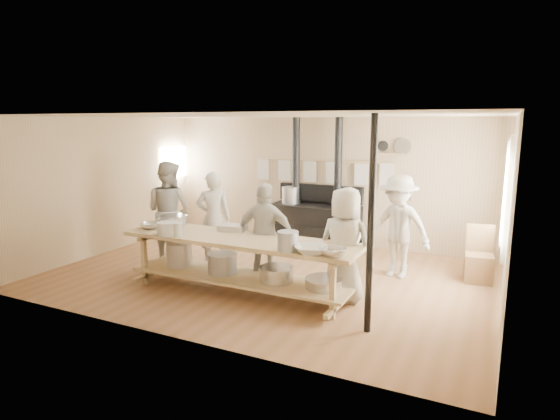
{
  "coord_description": "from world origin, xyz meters",
  "views": [
    {
      "loc": [
        3.41,
        -6.59,
        2.5
      ],
      "look_at": [
        0.13,
        0.2,
        1.08
      ],
      "focal_mm": 30.0,
      "sensor_mm": 36.0,
      "label": 1
    }
  ],
  "objects_px": {
    "cook_far_left": "(214,218)",
    "cook_right": "(265,236)",
    "cook_center": "(345,245)",
    "prep_table": "(239,259)",
    "cook_by_window": "(398,226)",
    "roasting_pan": "(233,228)",
    "chair": "(479,265)",
    "cook_left": "(169,211)",
    "stove": "(315,221)"
  },
  "relations": [
    {
      "from": "cook_far_left",
      "to": "cook_right",
      "type": "bearing_deg",
      "value": 126.99
    },
    {
      "from": "cook_center",
      "to": "prep_table",
      "type": "bearing_deg",
      "value": 20.5
    },
    {
      "from": "prep_table",
      "to": "cook_by_window",
      "type": "distance_m",
      "value": 2.64
    },
    {
      "from": "cook_center",
      "to": "cook_by_window",
      "type": "relative_size",
      "value": 0.96
    },
    {
      "from": "roasting_pan",
      "to": "chair",
      "type": "bearing_deg",
      "value": 27.18
    },
    {
      "from": "cook_right",
      "to": "cook_by_window",
      "type": "relative_size",
      "value": 0.96
    },
    {
      "from": "cook_left",
      "to": "cook_right",
      "type": "relative_size",
      "value": 1.13
    },
    {
      "from": "cook_center",
      "to": "cook_right",
      "type": "height_order",
      "value": "cook_center"
    },
    {
      "from": "stove",
      "to": "cook_center",
      "type": "bearing_deg",
      "value": -60.57
    },
    {
      "from": "cook_far_left",
      "to": "cook_center",
      "type": "bearing_deg",
      "value": 137.92
    },
    {
      "from": "chair",
      "to": "roasting_pan",
      "type": "xyz_separation_m",
      "value": [
        -3.46,
        -1.78,
        0.63
      ]
    },
    {
      "from": "cook_left",
      "to": "cook_right",
      "type": "height_order",
      "value": "cook_left"
    },
    {
      "from": "cook_right",
      "to": "roasting_pan",
      "type": "bearing_deg",
      "value": 0.6
    },
    {
      "from": "cook_by_window",
      "to": "roasting_pan",
      "type": "bearing_deg",
      "value": -134.58
    },
    {
      "from": "stove",
      "to": "cook_by_window",
      "type": "height_order",
      "value": "stove"
    },
    {
      "from": "cook_right",
      "to": "cook_by_window",
      "type": "distance_m",
      "value": 2.18
    },
    {
      "from": "cook_right",
      "to": "cook_by_window",
      "type": "bearing_deg",
      "value": -149.77
    },
    {
      "from": "cook_by_window",
      "to": "stove",
      "type": "bearing_deg",
      "value": 159.78
    },
    {
      "from": "prep_table",
      "to": "cook_left",
      "type": "distance_m",
      "value": 2.23
    },
    {
      "from": "stove",
      "to": "cook_right",
      "type": "xyz_separation_m",
      "value": [
        0.22,
        -2.6,
        0.29
      ]
    },
    {
      "from": "cook_far_left",
      "to": "chair",
      "type": "relative_size",
      "value": 1.86
    },
    {
      "from": "stove",
      "to": "cook_left",
      "type": "relative_size",
      "value": 1.42
    },
    {
      "from": "roasting_pan",
      "to": "cook_left",
      "type": "bearing_deg",
      "value": 161.25
    },
    {
      "from": "cook_center",
      "to": "chair",
      "type": "relative_size",
      "value": 1.82
    },
    {
      "from": "cook_left",
      "to": "cook_center",
      "type": "distance_m",
      "value": 3.52
    },
    {
      "from": "cook_left",
      "to": "cook_right",
      "type": "distance_m",
      "value": 2.28
    },
    {
      "from": "prep_table",
      "to": "chair",
      "type": "xyz_separation_m",
      "value": [
        3.16,
        2.11,
        -0.26
      ]
    },
    {
      "from": "stove",
      "to": "roasting_pan",
      "type": "bearing_deg",
      "value": -96.57
    },
    {
      "from": "prep_table",
      "to": "roasting_pan",
      "type": "xyz_separation_m",
      "value": [
        -0.31,
        0.33,
        0.38
      ]
    },
    {
      "from": "stove",
      "to": "cook_by_window",
      "type": "xyz_separation_m",
      "value": [
        1.93,
        -1.25,
        0.32
      ]
    },
    {
      "from": "cook_by_window",
      "to": "chair",
      "type": "distance_m",
      "value": 1.4
    },
    {
      "from": "stove",
      "to": "cook_right",
      "type": "distance_m",
      "value": 2.63
    },
    {
      "from": "cook_far_left",
      "to": "prep_table",
      "type": "bearing_deg",
      "value": 109.43
    },
    {
      "from": "prep_table",
      "to": "cook_left",
      "type": "bearing_deg",
      "value": 155.66
    },
    {
      "from": "chair",
      "to": "roasting_pan",
      "type": "bearing_deg",
      "value": -158.62
    },
    {
      "from": "prep_table",
      "to": "cook_right",
      "type": "distance_m",
      "value": 0.55
    },
    {
      "from": "cook_right",
      "to": "roasting_pan",
      "type": "distance_m",
      "value": 0.54
    },
    {
      "from": "cook_far_left",
      "to": "cook_left",
      "type": "xyz_separation_m",
      "value": [
        -0.86,
        -0.15,
        0.08
      ]
    },
    {
      "from": "cook_center",
      "to": "cook_right",
      "type": "relative_size",
      "value": 1.01
    },
    {
      "from": "chair",
      "to": "roasting_pan",
      "type": "height_order",
      "value": "roasting_pan"
    },
    {
      "from": "cook_far_left",
      "to": "cook_left",
      "type": "relative_size",
      "value": 0.91
    },
    {
      "from": "stove",
      "to": "cook_center",
      "type": "xyz_separation_m",
      "value": [
        1.49,
        -2.63,
        0.29
      ]
    },
    {
      "from": "cook_left",
      "to": "roasting_pan",
      "type": "bearing_deg",
      "value": 162.63
    },
    {
      "from": "cook_by_window",
      "to": "chair",
      "type": "relative_size",
      "value": 1.88
    },
    {
      "from": "stove",
      "to": "cook_by_window",
      "type": "distance_m",
      "value": 2.32
    },
    {
      "from": "stove",
      "to": "prep_table",
      "type": "xyz_separation_m",
      "value": [
        -0.0,
        -3.02,
        -0.0
      ]
    },
    {
      "from": "prep_table",
      "to": "cook_left",
      "type": "height_order",
      "value": "cook_left"
    },
    {
      "from": "cook_far_left",
      "to": "cook_left",
      "type": "height_order",
      "value": "cook_left"
    },
    {
      "from": "chair",
      "to": "roasting_pan",
      "type": "relative_size",
      "value": 2.18
    },
    {
      "from": "cook_center",
      "to": "cook_by_window",
      "type": "height_order",
      "value": "cook_by_window"
    }
  ]
}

